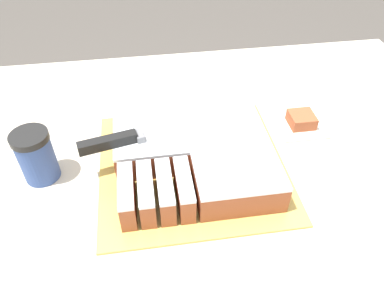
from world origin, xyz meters
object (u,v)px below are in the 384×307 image
(coffee_cup, at_px, (36,156))
(knife, at_px, (127,139))
(cake_board, at_px, (192,166))
(brownie, at_px, (301,120))
(cake, at_px, (194,152))

(coffee_cup, bearing_deg, knife, -0.33)
(knife, height_order, coffee_cup, coffee_cup)
(knife, relative_size, coffee_cup, 2.71)
(cake_board, distance_m, coffee_cup, 0.32)
(brownie, bearing_deg, cake_board, -160.69)
(knife, distance_m, brownie, 0.42)
(cake_board, bearing_deg, coffee_cup, 176.31)
(cake, xyz_separation_m, knife, (-0.14, 0.01, 0.04))
(cake_board, relative_size, brownie, 6.72)
(cake, distance_m, knife, 0.14)
(knife, bearing_deg, cake_board, -21.02)
(coffee_cup, distance_m, brownie, 0.60)
(cake_board, relative_size, coffee_cup, 3.47)
(knife, bearing_deg, coffee_cup, 166.99)
(cake_board, height_order, cake, cake)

